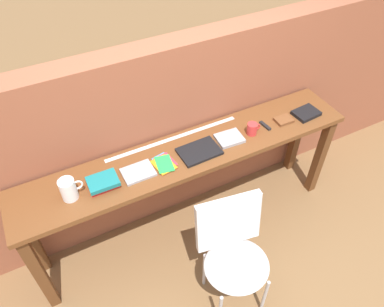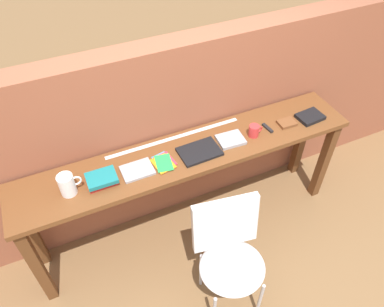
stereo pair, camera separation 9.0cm
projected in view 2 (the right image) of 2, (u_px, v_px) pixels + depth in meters
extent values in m
plane|color=brown|center=(205.00, 251.00, 3.06)|extent=(40.00, 40.00, 0.00)
cube|color=#935138|center=(171.00, 133.00, 2.93)|extent=(6.00, 0.20, 1.55)
cube|color=brown|center=(189.00, 153.00, 2.65)|extent=(2.50, 0.44, 0.04)
cube|color=#5B341A|center=(37.00, 266.00, 2.50)|extent=(0.07, 0.07, 0.84)
cube|color=#5B341A|center=(324.00, 161.00, 3.20)|extent=(0.07, 0.07, 0.84)
cube|color=#5B341A|center=(31.00, 230.00, 2.71)|extent=(0.07, 0.07, 0.84)
cube|color=#5B341A|center=(301.00, 138.00, 3.41)|extent=(0.07, 0.07, 0.84)
ellipsoid|color=silver|center=(232.00, 267.00, 2.47)|extent=(0.50, 0.48, 0.08)
cube|color=silver|center=(225.00, 223.00, 2.43)|extent=(0.45, 0.17, 0.40)
cylinder|color=#B2B2B7|center=(260.00, 300.00, 2.56)|extent=(0.02, 0.02, 0.41)
cylinder|color=#B2B2B7|center=(201.00, 270.00, 2.72)|extent=(0.02, 0.02, 0.41)
cylinder|color=#B2B2B7|center=(244.00, 259.00, 2.78)|extent=(0.02, 0.02, 0.41)
cylinder|color=white|center=(67.00, 185.00, 2.31)|extent=(0.10, 0.10, 0.15)
cone|color=white|center=(65.00, 179.00, 2.23)|extent=(0.04, 0.03, 0.04)
torus|color=white|center=(76.00, 181.00, 2.32)|extent=(0.07, 0.01, 0.07)
cube|color=red|center=(102.00, 180.00, 2.42)|extent=(0.19, 0.14, 0.03)
cube|color=#19757A|center=(102.00, 178.00, 2.39)|extent=(0.19, 0.15, 0.03)
cube|color=#9E9EA3|center=(137.00, 170.00, 2.49)|extent=(0.21, 0.16, 0.02)
cube|color=#3399D8|center=(164.00, 161.00, 2.56)|extent=(0.13, 0.17, 0.00)
cube|color=#E5334C|center=(165.00, 161.00, 2.56)|extent=(0.13, 0.16, 0.00)
cube|color=orange|center=(163.00, 163.00, 2.54)|extent=(0.15, 0.18, 0.00)
cube|color=green|center=(164.00, 163.00, 2.54)|extent=(0.13, 0.18, 0.00)
cube|color=black|center=(199.00, 152.00, 2.62)|extent=(0.29, 0.21, 0.02)
cube|color=#9E9EA3|center=(231.00, 140.00, 2.70)|extent=(0.20, 0.16, 0.02)
cylinder|color=red|center=(254.00, 131.00, 2.72)|extent=(0.08, 0.08, 0.09)
torus|color=red|center=(259.00, 129.00, 2.73)|extent=(0.06, 0.01, 0.06)
cube|color=black|center=(268.00, 128.00, 2.80)|extent=(0.04, 0.11, 0.02)
cube|color=brown|center=(287.00, 123.00, 2.83)|extent=(0.13, 0.10, 0.02)
cube|color=black|center=(310.00, 117.00, 2.88)|extent=(0.21, 0.16, 0.03)
cube|color=silver|center=(174.00, 138.00, 2.73)|extent=(1.03, 0.03, 0.00)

